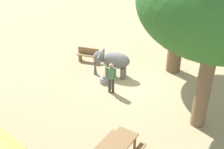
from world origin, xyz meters
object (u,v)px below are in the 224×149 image
at_px(elephant, 112,61).
at_px(picnic_table_near, 119,146).
at_px(person_handler, 111,76).
at_px(wooden_bench, 88,54).
at_px(feed_bucket, 103,81).
at_px(shade_tree_main, 220,1).

bearing_deg(elephant, picnic_table_near, 104.64).
bearing_deg(person_handler, wooden_bench, 30.16).
distance_m(wooden_bench, feed_bucket, 3.02).
relative_size(person_handler, picnic_table_near, 0.98).
height_order(shade_tree_main, feed_bucket, shade_tree_main).
distance_m(person_handler, wooden_bench, 4.04).
xyz_separation_m(elephant, person_handler, (-1.08, 1.39, 0.01)).
relative_size(person_handler, shade_tree_main, 0.22).
bearing_deg(shade_tree_main, person_handler, 4.67).
bearing_deg(person_handler, shade_tree_main, -116.09).
xyz_separation_m(person_handler, shade_tree_main, (-4.44, -0.36, 4.22)).
relative_size(shade_tree_main, picnic_table_near, 4.38).
xyz_separation_m(elephant, picnic_table_near, (-4.14, 4.69, -0.35)).
bearing_deg(wooden_bench, person_handler, 130.66).
relative_size(wooden_bench, feed_bucket, 4.03).
distance_m(person_handler, shade_tree_main, 6.14).
bearing_deg(elephant, wooden_bench, -39.77).
bearing_deg(feed_bucket, picnic_table_near, 136.83).
xyz_separation_m(shade_tree_main, wooden_bench, (7.95, -1.58, -4.69)).
xyz_separation_m(elephant, wooden_bench, (2.42, -0.56, -0.47)).
bearing_deg(shade_tree_main, wooden_bench, -11.28).
xyz_separation_m(person_handler, picnic_table_near, (-3.06, 3.30, -0.36)).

